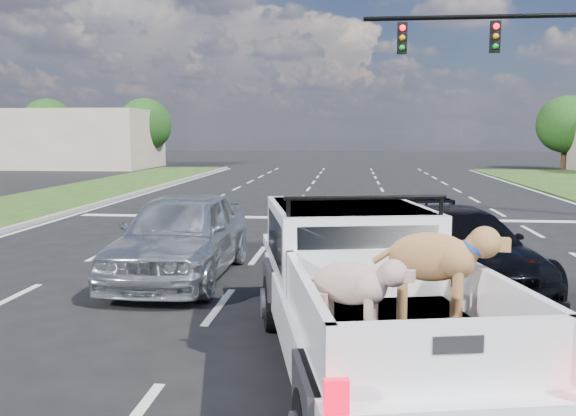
% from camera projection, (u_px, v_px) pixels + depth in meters
% --- Properties ---
extents(ground, '(160.00, 160.00, 0.00)m').
position_uv_depth(ground, '(331.00, 310.00, 9.35)').
color(ground, black).
rests_on(ground, ground).
extents(road_markings, '(17.75, 60.00, 0.01)m').
position_uv_depth(road_markings, '(339.00, 237.00, 15.83)').
color(road_markings, silver).
rests_on(road_markings, ground).
extents(building_left, '(10.00, 8.00, 4.40)m').
position_uv_depth(building_left, '(86.00, 139.00, 46.66)').
color(building_left, '#C3B095').
rests_on(building_left, ground).
extents(tree_far_b, '(4.20, 4.20, 5.40)m').
position_uv_depth(tree_far_b, '(48.00, 125.00, 48.91)').
color(tree_far_b, '#332114').
rests_on(tree_far_b, ground).
extents(tree_far_c, '(4.20, 4.20, 5.40)m').
position_uv_depth(tree_far_c, '(145.00, 125.00, 48.09)').
color(tree_far_c, '#332114').
rests_on(tree_far_c, ground).
extents(tree_far_d, '(4.20, 4.20, 5.40)m').
position_uv_depth(tree_far_d, '(566.00, 124.00, 44.82)').
color(tree_far_d, '#332114').
rests_on(tree_far_d, ground).
extents(pickup_truck, '(3.00, 5.68, 2.02)m').
position_uv_depth(pickup_truck, '(365.00, 292.00, 6.81)').
color(pickup_truck, black).
rests_on(pickup_truck, ground).
extents(silver_sedan, '(1.95, 4.77, 1.62)m').
position_uv_depth(silver_sedan, '(181.00, 235.00, 11.34)').
color(silver_sedan, silver).
rests_on(silver_sedan, ground).
extents(black_coupe, '(2.99, 4.98, 1.35)m').
position_uv_depth(black_coupe, '(459.00, 248.00, 10.81)').
color(black_coupe, black).
rests_on(black_coupe, ground).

